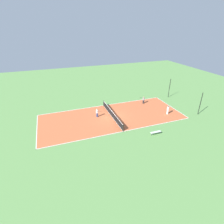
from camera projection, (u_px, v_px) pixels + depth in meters
ground_plane at (112, 117)px, 29.49m from camera, size 80.00×80.00×0.00m
court_surface at (112, 117)px, 29.49m from camera, size 9.76×23.84×0.02m
tennis_net at (112, 114)px, 29.24m from camera, size 9.56×0.10×1.08m
bench at (156, 132)px, 24.59m from camera, size 0.36×1.58×0.45m
player_baseline_gray at (144, 100)px, 34.06m from camera, size 0.93×0.84×1.41m
player_near_white at (97, 112)px, 29.05m from camera, size 0.89×0.90×1.49m
player_far_white at (168, 109)px, 29.94m from camera, size 0.51×0.51×1.62m
tennis_ball_midcourt at (71, 127)px, 26.53m from camera, size 0.07×0.07×0.07m
tennis_ball_near_net at (125, 116)px, 29.61m from camera, size 0.07×0.07×0.07m
fence_post_back_left at (169, 88)px, 36.49m from camera, size 0.12×0.12×4.00m
fence_post_back_right at (200, 104)px, 29.40m from camera, size 0.12×0.12×4.00m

